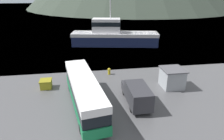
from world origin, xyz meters
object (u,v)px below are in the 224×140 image
Objects in this scene: delivery_van at (137,94)px; storage_bin at (46,84)px; fishing_boat at (113,35)px; tour_bus at (84,91)px; dock_kiosk at (172,78)px; small_boat at (89,39)px.

storage_bin is at bearing 152.40° from delivery_van.
tour_bus is at bearing -5.46° from fishing_boat.
fishing_boat is at bearing 100.54° from dock_kiosk.
fishing_boat reaches higher than delivery_van.
storage_bin is 25.61m from small_boat.
dock_kiosk is 28.47m from small_boat.
fishing_boat is 7.57m from small_boat.
small_boat is (-9.31, 26.89, -0.86)m from dock_kiosk.
delivery_van is 2.00× the size of dock_kiosk.
delivery_van is 0.97× the size of small_boat.
dock_kiosk is at bearing 20.96° from fishing_boat.
delivery_van is 30.39m from small_boat.
tour_bus is at bearing 177.78° from delivery_van.
storage_bin is (-10.28, 5.36, -0.64)m from delivery_van.
dock_kiosk is at bearing 30.50° from delivery_van.
fishing_boat is 6.66× the size of dock_kiosk.
storage_bin is at bearing -20.44° from fishing_boat.
tour_bus reaches higher than dock_kiosk.
fishing_boat is at bearing 59.14° from storage_bin.
storage_bin is 0.52× the size of dock_kiosk.
delivery_van reaches higher than storage_bin.
delivery_van reaches higher than small_boat.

